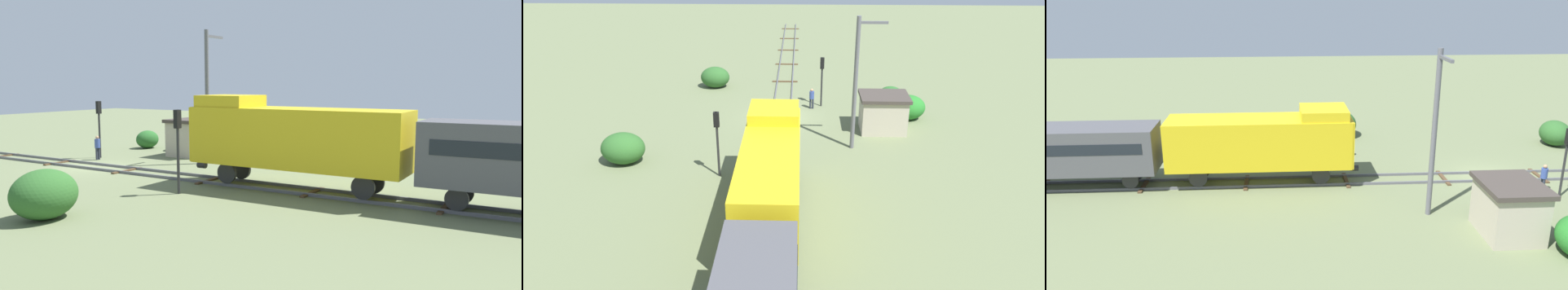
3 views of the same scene
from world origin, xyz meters
TOP-DOWN VIEW (x-y plane):
  - ground_plane at (0.00, 0.00)m, footprint 112.21×112.21m
  - railway_track at (0.00, 0.00)m, footprint 2.40×74.81m
  - locomotive at (0.00, 14.47)m, footprint 2.90×11.60m
  - traffic_signal_near at (-3.20, -2.73)m, footprint 0.32×0.34m
  - traffic_signal_mid at (3.40, 9.96)m, footprint 0.32×0.34m
  - worker_near_track at (-2.40, -2.09)m, footprint 0.38×0.38m
  - catenary_mast at (-5.06, 5.60)m, footprint 1.94×0.28m
  - relay_hut at (-7.50, 2.39)m, footprint 3.50×2.90m
  - bush_near at (9.73, 8.37)m, footprint 2.77×2.27m
  - bush_far at (6.35, -7.53)m, footprint 2.62×2.14m

SIDE VIEW (x-z plane):
  - ground_plane at x=0.00m, z-range 0.00..0.00m
  - railway_track at x=0.00m, z-range -0.01..0.15m
  - bush_far at x=6.35m, z-range 0.00..1.90m
  - worker_near_track at x=-2.40m, z-range 0.15..1.85m
  - bush_near at x=9.73m, z-range 0.00..2.01m
  - relay_hut at x=-7.50m, z-range 0.02..2.76m
  - locomotive at x=0.00m, z-range 0.47..5.07m
  - traffic_signal_near at x=-3.20m, z-range 0.80..4.91m
  - traffic_signal_mid at x=3.40m, z-range 0.81..4.93m
  - catenary_mast at x=-5.06m, z-range 0.25..9.12m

